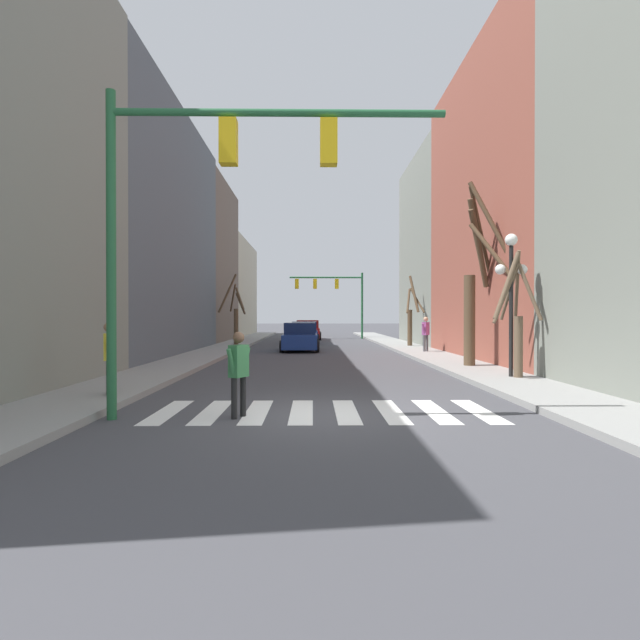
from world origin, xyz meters
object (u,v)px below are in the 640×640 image
street_tree_right_near (477,282)px  street_tree_right_mid (411,316)px  car_parked_left_mid (308,330)px  pedestrian_near_right_corner (426,331)px  street_tree_left_far (516,318)px  traffic_signal_near (208,182)px  car_parked_right_near (304,333)px  pedestrian_on_right_sidewalk (239,367)px  traffic_signal_far (334,290)px  street_lamp_right_corner (511,275)px  car_parked_left_near (300,338)px  pedestrian_waiting_at_curb (109,352)px  street_tree_left_mid (235,314)px

street_tree_right_near → street_tree_right_mid: street_tree_right_near is taller
car_parked_left_mid → street_tree_right_mid: 12.98m
pedestrian_near_right_corner → street_tree_left_far: street_tree_left_far is taller
traffic_signal_near → car_parked_right_near: 25.86m
pedestrian_on_right_sidewalk → pedestrian_near_right_corner: bearing=-176.2°
car_parked_right_near → street_tree_right_near: 18.28m
traffic_signal_far → car_parked_left_mid: bearing=-149.4°
street_tree_left_far → street_lamp_right_corner: bearing=108.4°
car_parked_right_near → pedestrian_near_right_corner: pedestrian_near_right_corner is taller
street_lamp_right_corner → street_tree_right_near: (0.10, 3.41, 0.04)m
car_parked_left_near → pedestrian_near_right_corner: pedestrian_near_right_corner is taller
pedestrian_waiting_at_curb → street_tree_right_near: (10.59, 6.63, 2.06)m
car_parked_left_near → street_tree_left_mid: (-4.21, 3.86, 1.30)m
street_tree_right_near → car_parked_left_near: bearing=124.4°
pedestrian_waiting_at_curb → street_tree_left_mid: street_tree_left_mid is taller
pedestrian_on_right_sidewalk → street_tree_right_mid: (7.32, 20.36, 0.96)m
pedestrian_on_right_sidewalk → street_tree_right_near: 11.48m
pedestrian_waiting_at_curb → street_tree_left_mid: bearing=158.9°
pedestrian_near_right_corner → street_tree_left_far: 10.75m
car_parked_left_mid → street_tree_right_near: size_ratio=0.67×
car_parked_left_mid → pedestrian_on_right_sidewalk: 31.65m
car_parked_left_mid → street_tree_left_far: size_ratio=1.19×
car_parked_left_near → street_tree_right_mid: street_tree_right_mid is taller
street_tree_right_mid → pedestrian_on_right_sidewalk: bearing=-109.8°
car_parked_right_near → pedestrian_near_right_corner: (6.30, -9.77, 0.46)m
car_parked_left_mid → car_parked_left_near: (-0.29, -13.41, -0.01)m
street_tree_left_far → street_tree_right_mid: bearing=90.0°
pedestrian_waiting_at_curb → street_tree_right_near: bearing=100.2°
car_parked_left_mid → car_parked_left_near: car_parked_left_mid is taller
street_lamp_right_corner → car_parked_left_mid: (-6.26, 26.52, -2.38)m
car_parked_left_near → pedestrian_on_right_sidewalk: 18.24m
traffic_signal_near → traffic_signal_far: (3.78, 33.10, -0.27)m
pedestrian_on_right_sidewalk → pedestrian_near_right_corner: (7.13, 15.65, 0.22)m
street_tree_left_far → pedestrian_waiting_at_curb: bearing=-164.0°
street_tree_right_near → street_tree_left_mid: size_ratio=1.50×
pedestrian_on_right_sidewalk → traffic_signal_near: bearing=-47.3°
car_parked_right_near → street_tree_right_mid: size_ratio=1.03×
car_parked_left_mid → pedestrian_waiting_at_curb: 30.04m
car_parked_right_near → street_tree_left_mid: street_tree_left_mid is taller
traffic_signal_far → street_tree_left_far: traffic_signal_far is taller
traffic_signal_near → street_tree_right_mid: size_ratio=1.50×
street_tree_left_far → street_tree_right_mid: size_ratio=0.88×
street_tree_left_mid → street_tree_right_mid: bearing=-9.0°
car_parked_left_mid → street_tree_left_far: bearing=13.3°
car_parked_right_near → car_parked_left_near: size_ratio=1.02×
street_tree_left_mid → pedestrian_waiting_at_curb: bearing=-89.2°
pedestrian_near_right_corner → street_tree_left_mid: bearing=98.2°
street_tree_left_mid → pedestrian_on_right_sidewalk: bearing=-81.0°
pedestrian_near_right_corner → street_tree_left_mid: size_ratio=0.39×
car_parked_left_mid → pedestrian_on_right_sidewalk: (-0.99, -31.64, 0.22)m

